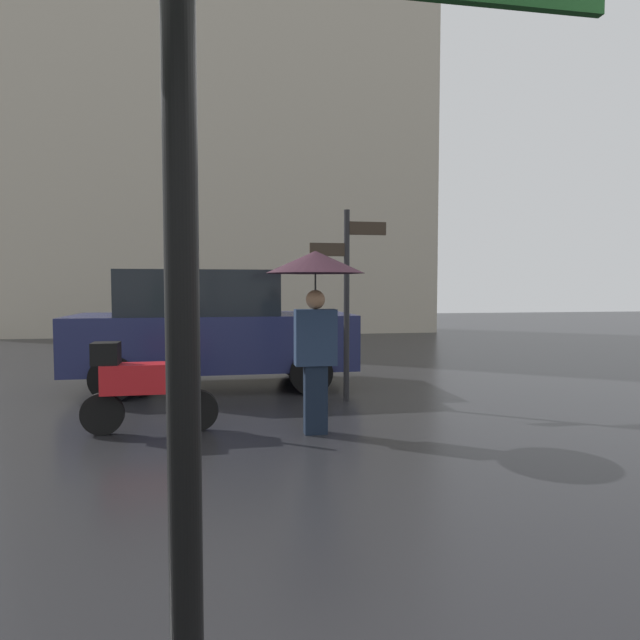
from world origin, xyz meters
The scene contains 5 objects.
pedestrian_with_umbrella centered at (0.83, 3.86, 1.63)m, with size 1.07×1.07×2.00m.
parked_scooter centered at (-1.00, 4.23, 0.56)m, with size 1.47×0.32×1.23m.
parked_car_left centered at (-0.32, 7.01, 0.95)m, with size 4.35×2.01×1.86m.
street_signpost centered at (1.56, 5.50, 1.63)m, with size 1.08×0.08×2.67m.
building_block centered at (0.00, 17.55, 7.10)m, with size 14.70×2.14×14.19m, color #B2A893.
Camera 1 is at (-0.22, -2.16, 1.61)m, focal length 31.70 mm.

